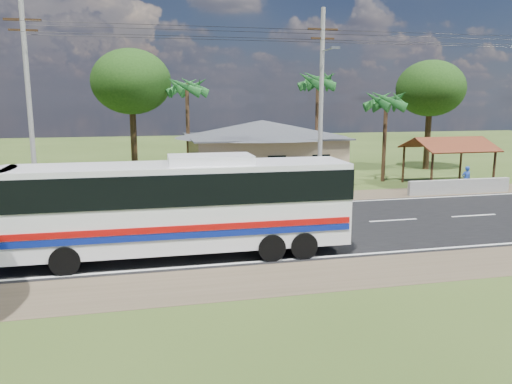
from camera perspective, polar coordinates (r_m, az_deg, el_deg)
ground at (r=23.65m, az=5.71°, el=-3.86°), size 120.00×120.00×0.00m
road at (r=23.65m, az=5.71°, el=-3.84°), size 120.00×16.00×0.03m
house at (r=35.83m, az=0.71°, el=5.42°), size 12.40×10.00×5.00m
waiting_shed at (r=36.54m, az=21.16°, el=4.95°), size 5.20×4.48×3.35m
concrete_barrier at (r=33.89m, az=22.21°, el=0.59°), size 7.00×0.30×0.90m
utility_poles at (r=29.90m, az=6.86°, el=10.31°), size 32.80×2.22×11.00m
palm_near at (r=36.78m, az=14.67°, el=10.00°), size 2.80×2.80×6.70m
palm_mid at (r=39.53m, az=7.09°, el=12.39°), size 2.80×2.80×8.20m
palm_far at (r=37.85m, az=-7.91°, el=11.72°), size 2.80×2.80×7.70m
tree_behind_house at (r=39.72m, az=-14.07°, el=12.08°), size 6.00×6.00×9.61m
tree_behind_shed at (r=44.34m, az=19.33°, el=11.07°), size 5.60×5.60×9.02m
coach_bus at (r=18.70m, az=-8.26°, el=-0.89°), size 12.42×2.82×3.85m
motorcycle at (r=29.24m, az=2.56°, el=0.01°), size 2.02×0.90×1.03m
person at (r=34.53m, az=22.88°, el=1.36°), size 0.63×0.43×1.67m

